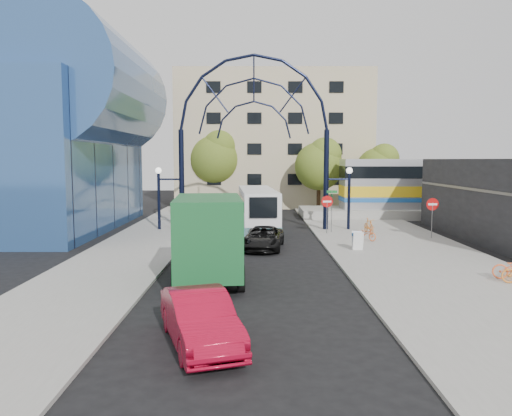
{
  "coord_description": "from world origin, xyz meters",
  "views": [
    {
      "loc": [
        0.12,
        -20.49,
        4.96
      ],
      "look_at": [
        0.14,
        6.0,
        2.38
      ],
      "focal_mm": 35.0,
      "sensor_mm": 36.0,
      "label": 1
    }
  ],
  "objects_px": {
    "tree_north_a": "(320,163)",
    "tree_north_c": "(379,167)",
    "train_car": "(488,184)",
    "red_sedan": "(200,319)",
    "city_bus": "(257,208)",
    "sandwich_board": "(358,238)",
    "black_suv": "(263,238)",
    "tree_north_b": "(216,156)",
    "street_name_sign": "(332,202)",
    "bike_near_a": "(366,233)",
    "green_truck": "(209,237)",
    "do_not_enter_sign": "(432,208)",
    "bike_near_b": "(369,226)",
    "gateway_arch": "(254,107)",
    "stop_sign": "(327,205)"
  },
  "relations": [
    {
      "from": "do_not_enter_sign",
      "to": "city_bus",
      "type": "distance_m",
      "value": 11.81
    },
    {
      "from": "train_car",
      "to": "city_bus",
      "type": "xyz_separation_m",
      "value": [
        -19.76,
        -7.16,
        -1.4
      ]
    },
    {
      "from": "city_bus",
      "to": "tree_north_b",
      "type": "bearing_deg",
      "value": 101.45
    },
    {
      "from": "bike_near_a",
      "to": "bike_near_b",
      "type": "bearing_deg",
      "value": 36.82
    },
    {
      "from": "green_truck",
      "to": "stop_sign",
      "type": "bearing_deg",
      "value": 56.28
    },
    {
      "from": "street_name_sign",
      "to": "tree_north_a",
      "type": "distance_m",
      "value": 13.59
    },
    {
      "from": "gateway_arch",
      "to": "tree_north_b",
      "type": "distance_m",
      "value": 16.72
    },
    {
      "from": "tree_north_b",
      "to": "green_truck",
      "type": "xyz_separation_m",
      "value": [
        2.05,
        -29.98,
        -3.53
      ]
    },
    {
      "from": "street_name_sign",
      "to": "bike_near_a",
      "type": "relative_size",
      "value": 1.78
    },
    {
      "from": "green_truck",
      "to": "red_sedan",
      "type": "bearing_deg",
      "value": -91.31
    },
    {
      "from": "sandwich_board",
      "to": "black_suv",
      "type": "distance_m",
      "value": 5.14
    },
    {
      "from": "street_name_sign",
      "to": "bike_near_b",
      "type": "bearing_deg",
      "value": -16.24
    },
    {
      "from": "city_bus",
      "to": "bike_near_a",
      "type": "relative_size",
      "value": 6.75
    },
    {
      "from": "do_not_enter_sign",
      "to": "red_sedan",
      "type": "distance_m",
      "value": 21.5
    },
    {
      "from": "gateway_arch",
      "to": "sandwich_board",
      "type": "distance_m",
      "value": 12.52
    },
    {
      "from": "tree_north_a",
      "to": "tree_north_c",
      "type": "relative_size",
      "value": 1.08
    },
    {
      "from": "street_name_sign",
      "to": "sandwich_board",
      "type": "height_order",
      "value": "street_name_sign"
    },
    {
      "from": "sandwich_board",
      "to": "city_bus",
      "type": "distance_m",
      "value": 10.39
    },
    {
      "from": "street_name_sign",
      "to": "green_truck",
      "type": "xyz_separation_m",
      "value": [
        -7.03,
        -12.65,
        -0.39
      ]
    },
    {
      "from": "sandwich_board",
      "to": "red_sedan",
      "type": "height_order",
      "value": "red_sedan"
    },
    {
      "from": "bike_near_b",
      "to": "green_truck",
      "type": "bearing_deg",
      "value": -135.73
    },
    {
      "from": "train_car",
      "to": "red_sedan",
      "type": "relative_size",
      "value": 5.72
    },
    {
      "from": "street_name_sign",
      "to": "red_sedan",
      "type": "xyz_separation_m",
      "value": [
        -6.56,
        -20.14,
        -1.41
      ]
    },
    {
      "from": "street_name_sign",
      "to": "sandwich_board",
      "type": "xyz_separation_m",
      "value": [
        0.4,
        -6.62,
        -1.39
      ]
    },
    {
      "from": "sandwich_board",
      "to": "green_truck",
      "type": "bearing_deg",
      "value": -140.96
    },
    {
      "from": "gateway_arch",
      "to": "green_truck",
      "type": "distance_m",
      "value": 15.72
    },
    {
      "from": "gateway_arch",
      "to": "bike_near_b",
      "type": "height_order",
      "value": "gateway_arch"
    },
    {
      "from": "green_truck",
      "to": "bike_near_a",
      "type": "distance_m",
      "value": 12.67
    },
    {
      "from": "sandwich_board",
      "to": "tree_north_b",
      "type": "height_order",
      "value": "tree_north_b"
    },
    {
      "from": "sandwich_board",
      "to": "train_car",
      "type": "xyz_separation_m",
      "value": [
        14.4,
        16.02,
        2.16
      ]
    },
    {
      "from": "train_car",
      "to": "stop_sign",
      "type": "bearing_deg",
      "value": -146.66
    },
    {
      "from": "train_car",
      "to": "bike_near_a",
      "type": "xyz_separation_m",
      "value": [
        -13.25,
        -12.81,
        -2.37
      ]
    },
    {
      "from": "stop_sign",
      "to": "green_truck",
      "type": "height_order",
      "value": "green_truck"
    },
    {
      "from": "green_truck",
      "to": "black_suv",
      "type": "bearing_deg",
      "value": 66.18
    },
    {
      "from": "street_name_sign",
      "to": "city_bus",
      "type": "height_order",
      "value": "street_name_sign"
    },
    {
      "from": "green_truck",
      "to": "black_suv",
      "type": "distance_m",
      "value": 7.38
    },
    {
      "from": "sandwich_board",
      "to": "street_name_sign",
      "type": "bearing_deg",
      "value": 93.46
    },
    {
      "from": "street_name_sign",
      "to": "tree_north_c",
      "type": "distance_m",
      "value": 16.95
    },
    {
      "from": "street_name_sign",
      "to": "black_suv",
      "type": "relative_size",
      "value": 0.62
    },
    {
      "from": "stop_sign",
      "to": "bike_near_a",
      "type": "xyz_separation_m",
      "value": [
        1.95,
        -2.81,
        -1.46
      ]
    },
    {
      "from": "tree_north_b",
      "to": "red_sedan",
      "type": "relative_size",
      "value": 1.82
    },
    {
      "from": "tree_north_c",
      "to": "city_bus",
      "type": "bearing_deg",
      "value": -132.24
    },
    {
      "from": "green_truck",
      "to": "tree_north_a",
      "type": "bearing_deg",
      "value": 68.09
    },
    {
      "from": "gateway_arch",
      "to": "tree_north_b",
      "type": "bearing_deg",
      "value": 103.68
    },
    {
      "from": "bike_near_a",
      "to": "tree_north_a",
      "type": "bearing_deg",
      "value": 55.29
    },
    {
      "from": "tree_north_a",
      "to": "city_bus",
      "type": "height_order",
      "value": "tree_north_a"
    },
    {
      "from": "street_name_sign",
      "to": "do_not_enter_sign",
      "type": "bearing_deg",
      "value": -24.16
    },
    {
      "from": "gateway_arch",
      "to": "black_suv",
      "type": "bearing_deg",
      "value": -85.73
    },
    {
      "from": "street_name_sign",
      "to": "train_car",
      "type": "relative_size",
      "value": 0.11
    },
    {
      "from": "street_name_sign",
      "to": "bike_near_b",
      "type": "height_order",
      "value": "street_name_sign"
    }
  ]
}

